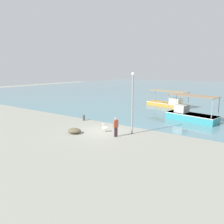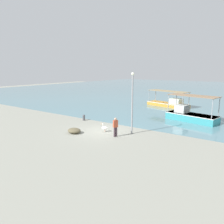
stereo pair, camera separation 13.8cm
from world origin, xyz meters
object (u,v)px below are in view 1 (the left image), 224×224
object	(u,v)px
mooring_bollard	(84,117)
fisherman_standing	(116,127)
lamp_post	(132,100)
net_pile	(74,131)
fishing_boat_near_right	(190,115)
pelican	(105,128)
fishing_boat_near_left	(169,103)

from	to	relation	value
mooring_bollard	fisherman_standing	size ratio (longest dim) A/B	0.40
lamp_post	mooring_bollard	size ratio (longest dim) A/B	8.08
mooring_bollard	net_pile	world-z (taller)	mooring_bollard
fishing_boat_near_right	net_pile	world-z (taller)	fishing_boat_near_right
fisherman_standing	pelican	bearing A→B (deg)	159.21
pelican	fishing_boat_near_right	bearing A→B (deg)	59.82
pelican	mooring_bollard	distance (m)	5.27
fishing_boat_near_left	mooring_bollard	distance (m)	15.27
fisherman_standing	mooring_bollard	bearing A→B (deg)	155.13
pelican	fisherman_standing	distance (m)	1.86
fishing_boat_near_left	fishing_boat_near_right	world-z (taller)	fishing_boat_near_right
lamp_post	net_pile	bearing A→B (deg)	-146.57
pelican	net_pile	world-z (taller)	pelican
fishing_boat_near_right	net_pile	xyz separation A→B (m)	(-7.32, -11.06, -0.43)
net_pile	fishing_boat_near_left	bearing A→B (deg)	84.29
fishing_boat_near_right	lamp_post	world-z (taller)	lamp_post
fishing_boat_near_left	fisherman_standing	bearing A→B (deg)	-84.12
mooring_bollard	fishing_boat_near_left	bearing A→B (deg)	72.50
mooring_bollard	net_pile	distance (m)	5.06
lamp_post	fisherman_standing	world-z (taller)	lamp_post
pelican	fisherman_standing	xyz separation A→B (m)	(1.67, -0.63, 0.53)
fishing_boat_near_left	mooring_bollard	bearing A→B (deg)	-107.50
fishing_boat_near_left	lamp_post	distance (m)	16.33
fishing_boat_near_right	net_pile	distance (m)	13.27
fisherman_standing	net_pile	size ratio (longest dim) A/B	1.34
fishing_boat_near_right	pelican	bearing A→B (deg)	-120.18
fishing_boat_near_left	pelican	world-z (taller)	fishing_boat_near_left
mooring_bollard	net_pile	size ratio (longest dim) A/B	0.54
lamp_post	net_pile	world-z (taller)	lamp_post
pelican	lamp_post	size ratio (longest dim) A/B	0.15
pelican	lamp_post	xyz separation A→B (m)	(2.38, 0.96, 2.73)
fishing_boat_near_left	fishing_boat_near_right	distance (m)	9.49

